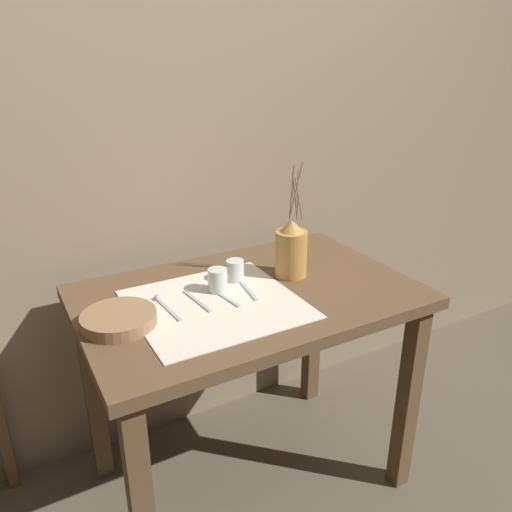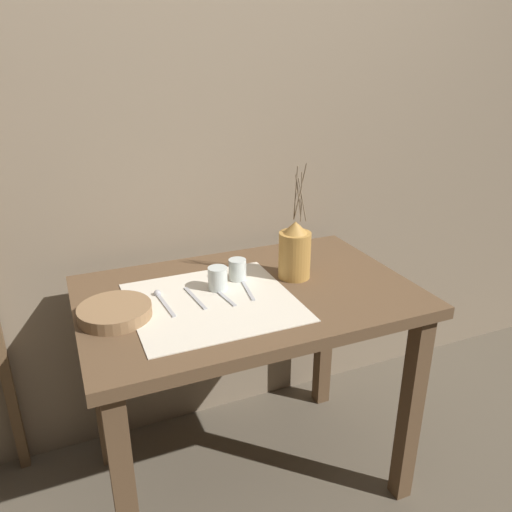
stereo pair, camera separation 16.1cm
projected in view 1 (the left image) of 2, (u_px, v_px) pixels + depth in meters
ground_plane at (249, 475)px, 1.95m from camera, size 12.00×12.00×0.00m
stone_wall_back at (189, 147)px, 1.87m from camera, size 7.00×0.06×2.40m
wooden_table at (248, 324)px, 1.69m from camera, size 1.09×0.71×0.80m
linen_cloth at (216, 304)px, 1.56m from camera, size 0.51×0.48×0.00m
pitcher_with_flowers at (291, 250)px, 1.73m from camera, size 0.11×0.11×0.40m
wooden_bowl at (119, 319)px, 1.43m from camera, size 0.22×0.22×0.04m
glass_tumbler_near at (218, 280)px, 1.63m from camera, size 0.06×0.06×0.08m
glass_tumbler_far at (235, 270)px, 1.70m from camera, size 0.06×0.06×0.07m
spoon_outer at (162, 302)px, 1.56m from camera, size 0.03×0.18×0.02m
fork_outer at (197, 301)px, 1.57m from camera, size 0.03×0.17×0.00m
knife_center at (224, 297)px, 1.60m from camera, size 0.04×0.17×0.00m
spoon_inner at (242, 282)px, 1.69m from camera, size 0.04×0.18×0.02m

